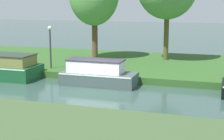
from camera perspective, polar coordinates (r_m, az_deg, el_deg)
ground_plane at (r=18.75m, az=-3.23°, el=-3.24°), size 120.00×120.00×0.00m
riverbank_far at (r=25.23m, az=2.45°, el=0.95°), size 72.00×10.00×0.40m
slate_barge at (r=19.74m, az=-2.27°, el=-0.66°), size 4.17×1.64×1.44m
forest_cruiser at (r=22.64m, az=-17.42°, el=0.43°), size 5.01×2.21×1.48m
lamp_post at (r=22.69m, az=-9.84°, el=4.50°), size 0.24×0.24×2.66m
mooring_post_near at (r=21.47m, az=-5.41°, el=0.57°), size 0.17×0.17×0.67m
mooring_post_far at (r=20.93m, az=-1.43°, el=0.13°), size 0.15×0.15×0.52m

